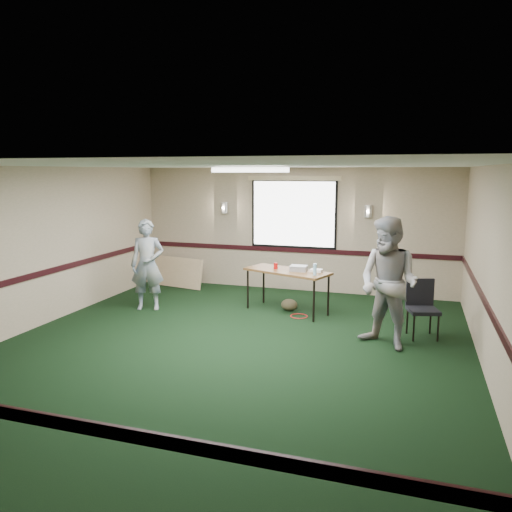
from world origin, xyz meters
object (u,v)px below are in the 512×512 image
(folding_table, at_px, (287,273))
(conference_chair, at_px, (422,303))
(person_left, at_px, (147,265))
(person_right, at_px, (389,283))
(projector, at_px, (299,268))

(folding_table, height_order, conference_chair, conference_chair)
(folding_table, height_order, person_left, person_left)
(conference_chair, distance_m, person_right, 0.97)
(folding_table, distance_m, person_left, 2.66)
(projector, xyz_separation_m, person_right, (1.68, -1.38, 0.13))
(person_right, bearing_deg, person_left, -159.47)
(projector, bearing_deg, person_left, -169.31)
(projector, relative_size, conference_chair, 0.33)
(folding_table, xyz_separation_m, conference_chair, (2.39, -0.68, -0.21))
(projector, distance_m, conference_chair, 2.30)
(folding_table, distance_m, person_right, 2.37)
(projector, height_order, conference_chair, conference_chair)
(projector, relative_size, person_right, 0.15)
(conference_chair, relative_size, person_right, 0.46)
(conference_chair, relative_size, person_left, 0.53)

